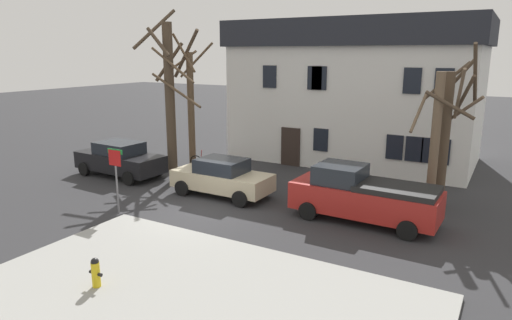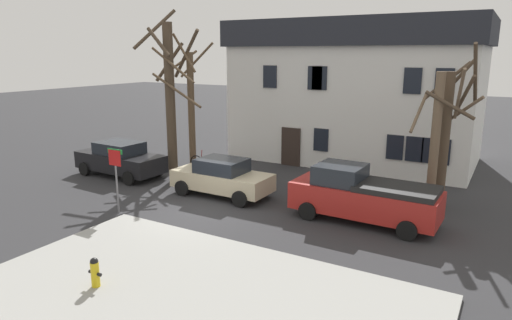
{
  "view_description": "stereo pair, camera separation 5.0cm",
  "coord_description": "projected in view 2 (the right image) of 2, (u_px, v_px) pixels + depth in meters",
  "views": [
    {
      "loc": [
        10.2,
        -13.27,
        6.05
      ],
      "look_at": [
        0.85,
        3.0,
        1.61
      ],
      "focal_mm": 31.75,
      "sensor_mm": 36.0,
      "label": 1
    },
    {
      "loc": [
        10.24,
        -13.25,
        6.05
      ],
      "look_at": [
        0.85,
        3.0,
        1.61
      ],
      "focal_mm": 31.75,
      "sensor_mm": 36.0,
      "label": 2
    }
  ],
  "objects": [
    {
      "name": "tree_bare_far",
      "position": [
        436.0,
        139.0,
        17.14
      ],
      "size": [
        2.4,
        2.16,
        5.56
      ],
      "color": "brown",
      "rests_on": "ground_plane"
    },
    {
      "name": "fire_hydrant",
      "position": [
        95.0,
        272.0,
        11.71
      ],
      "size": [
        0.42,
        0.22,
        0.8
      ],
      "color": "gold",
      "rests_on": "sidewalk_slab"
    },
    {
      "name": "tree_bare_end",
      "position": [
        447.0,
        131.0,
        17.57
      ],
      "size": [
        2.13,
        2.17,
        6.43
      ],
      "color": "#4C3D2D",
      "rests_on": "ground_plane"
    },
    {
      "name": "ground_plane",
      "position": [
        199.0,
        213.0,
        17.54
      ],
      "size": [
        120.0,
        120.0,
        0.0
      ],
      "primitive_type": "plane",
      "color": "#2D2D30"
    },
    {
      "name": "bicycle_leaning",
      "position": [
        205.0,
        162.0,
        24.17
      ],
      "size": [
        1.72,
        0.44,
        1.03
      ],
      "color": "black",
      "rests_on": "ground_plane"
    },
    {
      "name": "tree_bare_near",
      "position": [
        170.0,
        91.0,
        23.18
      ],
      "size": [
        3.08,
        2.49,
        8.3
      ],
      "color": "#4C3D2D",
      "rests_on": "ground_plane"
    },
    {
      "name": "street_sign_pole",
      "position": [
        116.0,
        168.0,
        17.18
      ],
      "size": [
        0.76,
        0.07,
        2.53
      ],
      "color": "slate",
      "rests_on": "ground_plane"
    },
    {
      "name": "pickup_truck_red",
      "position": [
        363.0,
        196.0,
        16.52
      ],
      "size": [
        5.35,
        2.24,
        2.02
      ],
      "color": "#AD231E",
      "rests_on": "ground_plane"
    },
    {
      "name": "tree_bare_mid",
      "position": [
        189.0,
        102.0,
        23.85
      ],
      "size": [
        2.95,
        2.86,
        7.03
      ],
      "color": "brown",
      "rests_on": "ground_plane"
    },
    {
      "name": "car_beige_sedan",
      "position": [
        222.0,
        177.0,
        19.54
      ],
      "size": [
        4.38,
        2.04,
        1.64
      ],
      "color": "#C6B793",
      "rests_on": "ground_plane"
    },
    {
      "name": "sidewalk_slab",
      "position": [
        192.0,
        298.0,
        11.34
      ],
      "size": [
        11.78,
        6.87,
        0.12
      ],
      "primitive_type": "cube",
      "color": "#999993",
      "rests_on": "ground_plane"
    },
    {
      "name": "building_main",
      "position": [
        356.0,
        90.0,
        25.92
      ],
      "size": [
        13.59,
        7.53,
        7.81
      ],
      "color": "white",
      "rests_on": "ground_plane"
    },
    {
      "name": "car_black_sedan",
      "position": [
        120.0,
        159.0,
        22.67
      ],
      "size": [
        4.82,
        2.26,
        1.74
      ],
      "color": "black",
      "rests_on": "ground_plane"
    }
  ]
}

